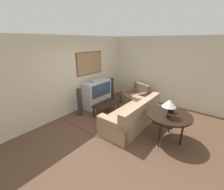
{
  "coord_description": "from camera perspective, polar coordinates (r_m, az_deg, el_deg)",
  "views": [
    {
      "loc": [
        -3.37,
        -2.16,
        2.54
      ],
      "look_at": [
        0.48,
        0.82,
        0.75
      ],
      "focal_mm": 24.0,
      "sensor_mm": 36.0,
      "label": 1
    }
  ],
  "objects": [
    {
      "name": "speaker_tower_right",
      "position": [
        6.69,
        0.03,
        2.09
      ],
      "size": [
        0.24,
        0.24,
        0.98
      ],
      "color": "black",
      "rests_on": "ground_plane"
    },
    {
      "name": "mantel_clock",
      "position": [
        4.21,
        21.77,
        -5.17
      ],
      "size": [
        0.17,
        0.1,
        0.17
      ],
      "color": "black",
      "rests_on": "console_table"
    },
    {
      "name": "armchair",
      "position": [
        6.43,
        8.93,
        -0.79
      ],
      "size": [
        1.18,
        1.15,
        0.81
      ],
      "rotation": [
        0.0,
        0.0,
        -1.96
      ],
      "color": "brown",
      "rests_on": "ground_plane"
    },
    {
      "name": "tv",
      "position": [
        5.99,
        -5.61,
        0.45
      ],
      "size": [
        1.17,
        0.49,
        1.12
      ],
      "color": "#B7B7BC",
      "rests_on": "ground_plane"
    },
    {
      "name": "couch",
      "position": [
        4.71,
        7.77,
        -8.19
      ],
      "size": [
        2.11,
        0.93,
        0.89
      ],
      "rotation": [
        0.0,
        0.0,
        3.14
      ],
      "color": "#9E8466",
      "rests_on": "ground_plane"
    },
    {
      "name": "console_table",
      "position": [
        4.15,
        20.93,
        -7.74
      ],
      "size": [
        1.13,
        1.13,
        0.76
      ],
      "color": "black",
      "rests_on": "ground_plane"
    },
    {
      "name": "coffee_table",
      "position": [
        5.39,
        -2.23,
        -3.65
      ],
      "size": [
        1.01,
        0.51,
        0.41
      ],
      "color": "black",
      "rests_on": "ground_plane"
    },
    {
      "name": "area_rug",
      "position": [
        5.45,
        -1.99,
        -7.57
      ],
      "size": [
        2.38,
        1.42,
        0.01
      ],
      "color": "brown",
      "rests_on": "ground_plane"
    },
    {
      "name": "wall_right",
      "position": [
        6.49,
        17.83,
        8.65
      ],
      "size": [
        0.06,
        12.0,
        2.7
      ],
      "color": "beige",
      "rests_on": "ground_plane"
    },
    {
      "name": "table_lamp",
      "position": [
        3.84,
        20.99,
        -3.03
      ],
      "size": [
        0.34,
        0.34,
        0.46
      ],
      "color": "black",
      "rests_on": "console_table"
    },
    {
      "name": "wall_back",
      "position": [
        5.59,
        -13.78,
        7.38
      ],
      "size": [
        12.0,
        0.1,
        2.7
      ],
      "color": "beige",
      "rests_on": "ground_plane"
    },
    {
      "name": "speaker_tower_left",
      "position": [
        5.41,
        -12.37,
        -2.91
      ],
      "size": [
        0.24,
        0.24,
        0.98
      ],
      "color": "black",
      "rests_on": "ground_plane"
    },
    {
      "name": "ground_plane",
      "position": [
        4.74,
        4.38,
        -12.29
      ],
      "size": [
        12.0,
        12.0,
        0.0
      ],
      "primitive_type": "plane",
      "color": "brown"
    }
  ]
}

